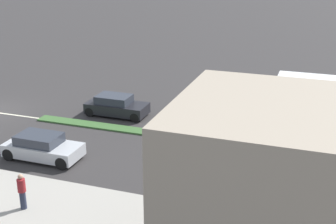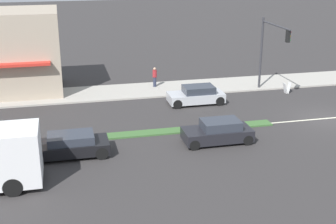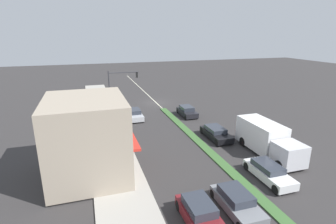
{
  "view_description": "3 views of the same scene",
  "coord_description": "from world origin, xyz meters",
  "px_view_note": "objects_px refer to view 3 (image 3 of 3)",
  "views": [
    {
      "loc": [
        23.73,
        20.96,
        10.56
      ],
      "look_at": [
        0.18,
        12.69,
        1.55
      ],
      "focal_mm": 50.0,
      "sensor_mm": 36.0,
      "label": 1
    },
    {
      "loc": [
        -26.07,
        16.8,
        10.65
      ],
      "look_at": [
        -1.29,
        11.06,
        1.77
      ],
      "focal_mm": 50.0,
      "sensor_mm": 36.0,
      "label": 2
    },
    {
      "loc": [
        10.83,
        40.54,
        11.04
      ],
      "look_at": [
        1.79,
        12.14,
        2.02
      ],
      "focal_mm": 28.0,
      "sensor_mm": 36.0,
      "label": 3
    }
  ],
  "objects_px": {
    "sedan_dark": "(187,111)",
    "sedan_silver": "(134,114)",
    "delivery_truck": "(267,139)",
    "warning_aframe_sign": "(120,103)",
    "suv_grey": "(237,201)",
    "suv_black": "(216,133)",
    "pedestrian": "(99,120)",
    "traffic_signal_main": "(119,83)",
    "van_white": "(269,172)",
    "sedan_maroon": "(200,214)"
  },
  "relations": [
    {
      "from": "suv_black",
      "to": "sedan_dark",
      "type": "height_order",
      "value": "sedan_dark"
    },
    {
      "from": "suv_black",
      "to": "delivery_truck",
      "type": "bearing_deg",
      "value": 120.63
    },
    {
      "from": "pedestrian",
      "to": "sedan_silver",
      "type": "bearing_deg",
      "value": -155.28
    },
    {
      "from": "pedestrian",
      "to": "warning_aframe_sign",
      "type": "xyz_separation_m",
      "value": [
        -3.75,
        -9.73,
        -0.53
      ]
    },
    {
      "from": "traffic_signal_main",
      "to": "delivery_truck",
      "type": "bearing_deg",
      "value": 119.0
    },
    {
      "from": "delivery_truck",
      "to": "sedan_maroon",
      "type": "height_order",
      "value": "delivery_truck"
    },
    {
      "from": "warning_aframe_sign",
      "to": "traffic_signal_main",
      "type": "bearing_deg",
      "value": 82.2
    },
    {
      "from": "van_white",
      "to": "traffic_signal_main",
      "type": "bearing_deg",
      "value": -70.94
    },
    {
      "from": "sedan_maroon",
      "to": "sedan_dark",
      "type": "distance_m",
      "value": 21.48
    },
    {
      "from": "sedan_maroon",
      "to": "van_white",
      "type": "height_order",
      "value": "sedan_maroon"
    },
    {
      "from": "sedan_maroon",
      "to": "suv_black",
      "type": "height_order",
      "value": "sedan_maroon"
    },
    {
      "from": "warning_aframe_sign",
      "to": "van_white",
      "type": "relative_size",
      "value": 0.19
    },
    {
      "from": "sedan_dark",
      "to": "delivery_truck",
      "type": "bearing_deg",
      "value": 101.93
    },
    {
      "from": "suv_black",
      "to": "van_white",
      "type": "relative_size",
      "value": 0.99
    },
    {
      "from": "pedestrian",
      "to": "sedan_silver",
      "type": "distance_m",
      "value": 5.14
    },
    {
      "from": "pedestrian",
      "to": "sedan_maroon",
      "type": "xyz_separation_m",
      "value": [
        -4.66,
        18.91,
        -0.27
      ]
    },
    {
      "from": "delivery_truck",
      "to": "sedan_dark",
      "type": "bearing_deg",
      "value": -78.07
    },
    {
      "from": "warning_aframe_sign",
      "to": "sedan_silver",
      "type": "distance_m",
      "value": 7.65
    },
    {
      "from": "traffic_signal_main",
      "to": "sedan_silver",
      "type": "relative_size",
      "value": 1.4
    },
    {
      "from": "traffic_signal_main",
      "to": "suv_grey",
      "type": "xyz_separation_m",
      "value": [
        -3.92,
        26.58,
        -3.29
      ]
    },
    {
      "from": "delivery_truck",
      "to": "sedan_maroon",
      "type": "xyz_separation_m",
      "value": [
        10.0,
        6.98,
        -0.78
      ]
    },
    {
      "from": "delivery_truck",
      "to": "van_white",
      "type": "xyz_separation_m",
      "value": [
        2.8,
        4.02,
        -0.84
      ]
    },
    {
      "from": "delivery_truck",
      "to": "sedan_silver",
      "type": "bearing_deg",
      "value": -54.6
    },
    {
      "from": "sedan_maroon",
      "to": "sedan_dark",
      "type": "relative_size",
      "value": 1.02
    },
    {
      "from": "warning_aframe_sign",
      "to": "pedestrian",
      "type": "bearing_deg",
      "value": 68.93
    },
    {
      "from": "van_white",
      "to": "pedestrian",
      "type": "bearing_deg",
      "value": -53.37
    },
    {
      "from": "traffic_signal_main",
      "to": "van_white",
      "type": "bearing_deg",
      "value": 109.06
    },
    {
      "from": "traffic_signal_main",
      "to": "suv_black",
      "type": "xyz_separation_m",
      "value": [
        -8.32,
        15.34,
        -3.28
      ]
    },
    {
      "from": "delivery_truck",
      "to": "suv_grey",
      "type": "relative_size",
      "value": 1.78
    },
    {
      "from": "sedan_dark",
      "to": "van_white",
      "type": "relative_size",
      "value": 0.88
    },
    {
      "from": "sedan_maroon",
      "to": "sedan_dark",
      "type": "bearing_deg",
      "value": -109.58
    },
    {
      "from": "suv_grey",
      "to": "suv_black",
      "type": "relative_size",
      "value": 0.94
    },
    {
      "from": "van_white",
      "to": "sedan_dark",
      "type": "bearing_deg",
      "value": -90.0
    },
    {
      "from": "warning_aframe_sign",
      "to": "sedan_maroon",
      "type": "relative_size",
      "value": 0.21
    },
    {
      "from": "sedan_maroon",
      "to": "sedan_silver",
      "type": "xyz_separation_m",
      "value": [
        0.0,
        -21.06,
        -0.05
      ]
    },
    {
      "from": "pedestrian",
      "to": "sedan_maroon",
      "type": "distance_m",
      "value": 19.48
    },
    {
      "from": "suv_grey",
      "to": "sedan_silver",
      "type": "xyz_separation_m",
      "value": [
        2.8,
        -20.59,
        0.02
      ]
    },
    {
      "from": "traffic_signal_main",
      "to": "van_white",
      "type": "relative_size",
      "value": 1.25
    },
    {
      "from": "pedestrian",
      "to": "suv_black",
      "type": "bearing_deg",
      "value": 148.73
    },
    {
      "from": "sedan_dark",
      "to": "sedan_maroon",
      "type": "bearing_deg",
      "value": 70.42
    },
    {
      "from": "sedan_dark",
      "to": "van_white",
      "type": "height_order",
      "value": "sedan_dark"
    },
    {
      "from": "traffic_signal_main",
      "to": "warning_aframe_sign",
      "type": "height_order",
      "value": "traffic_signal_main"
    },
    {
      "from": "sedan_dark",
      "to": "sedan_silver",
      "type": "bearing_deg",
      "value": -6.47
    },
    {
      "from": "delivery_truck",
      "to": "sedan_dark",
      "type": "xyz_separation_m",
      "value": [
        2.8,
        -13.25,
        -0.83
      ]
    },
    {
      "from": "delivery_truck",
      "to": "sedan_dark",
      "type": "distance_m",
      "value": 13.57
    },
    {
      "from": "traffic_signal_main",
      "to": "warning_aframe_sign",
      "type": "relative_size",
      "value": 6.69
    },
    {
      "from": "sedan_silver",
      "to": "delivery_truck",
      "type": "bearing_deg",
      "value": 125.4
    },
    {
      "from": "traffic_signal_main",
      "to": "sedan_dark",
      "type": "xyz_separation_m",
      "value": [
        -8.32,
        6.81,
        -3.26
      ]
    },
    {
      "from": "suv_grey",
      "to": "suv_black",
      "type": "height_order",
      "value": "suv_grey"
    },
    {
      "from": "warning_aframe_sign",
      "to": "suv_grey",
      "type": "relative_size",
      "value": 0.2
    }
  ]
}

